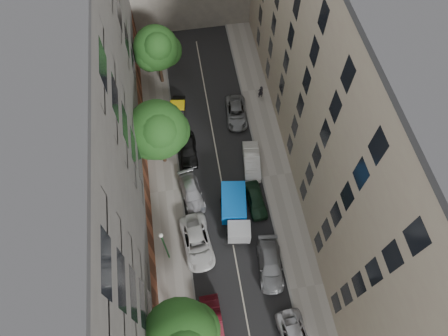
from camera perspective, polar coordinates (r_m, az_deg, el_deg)
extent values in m
plane|color=#4C4C49|center=(38.99, -0.29, -2.22)|extent=(120.00, 120.00, 0.00)
cube|color=black|center=(38.98, -0.29, -2.22)|extent=(8.00, 44.00, 0.02)
cube|color=gray|center=(38.93, -8.33, -3.31)|extent=(3.00, 44.00, 0.15)
cube|color=gray|center=(39.69, 7.57, -1.02)|extent=(3.00, 44.00, 0.15)
cube|color=#514E4C|center=(31.47, -20.61, 3.47)|extent=(8.00, 44.00, 20.00)
cube|color=tan|center=(33.30, 18.88, 8.61)|extent=(8.00, 44.00, 20.00)
cube|color=black|center=(36.94, 1.58, -6.92)|extent=(2.83, 5.58, 0.30)
cube|color=#A5A7AA|center=(35.44, 2.15, -9.13)|extent=(2.19, 1.85, 1.68)
cube|color=blue|center=(36.34, 1.37, -5.01)|extent=(2.67, 3.84, 1.78)
cylinder|color=black|center=(36.32, 0.62, -9.92)|extent=(0.28, 0.83, 0.83)
cylinder|color=black|center=(36.49, 3.57, -9.45)|extent=(0.28, 0.83, 0.83)
cylinder|color=black|center=(37.61, -0.26, -5.02)|extent=(0.28, 0.83, 0.83)
cylinder|color=black|center=(37.78, 2.56, -4.60)|extent=(0.28, 0.83, 0.83)
imported|color=#4B0F17|center=(34.22, -1.63, -21.36)|extent=(1.67, 4.54, 1.49)
imported|color=silver|center=(35.91, -3.89, -10.52)|extent=(2.92, 5.56, 1.49)
imported|color=#B4B3B8|center=(37.94, -4.65, -3.51)|extent=(2.51, 4.77, 1.32)
imported|color=black|center=(40.25, -5.14, 2.64)|extent=(1.82, 4.31, 1.45)
imported|color=black|center=(43.25, -6.55, 8.06)|extent=(1.94, 4.08, 1.29)
imported|color=slate|center=(35.48, 6.63, -13.55)|extent=(2.51, 5.09, 1.42)
imported|color=black|center=(37.56, 4.57, -4.60)|extent=(1.82, 4.08, 1.36)
imported|color=silver|center=(39.47, 3.96, 0.98)|extent=(2.03, 4.59, 1.47)
imported|color=slate|center=(42.87, 1.76, 7.89)|extent=(2.55, 4.79, 1.28)
sphere|color=#1E4C19|center=(29.80, -4.45, -22.11)|extent=(3.84, 3.84, 3.84)
cylinder|color=#382619|center=(39.46, -8.67, 2.06)|extent=(0.36, 0.36, 2.57)
cylinder|color=#382619|center=(37.63, -9.11, 3.82)|extent=(0.24, 0.24, 1.84)
sphere|color=#1E4C19|center=(36.16, -9.51, 5.40)|extent=(5.45, 5.45, 5.45)
sphere|color=#1E4C19|center=(37.06, -7.98, 5.32)|extent=(4.09, 4.09, 4.09)
sphere|color=#1E4C19|center=(36.34, -10.42, 4.13)|extent=(3.82, 3.82, 3.82)
sphere|color=#1E4C19|center=(34.91, -9.30, 5.29)|extent=(3.54, 3.54, 3.54)
cylinder|color=#382619|center=(46.04, -8.98, 13.20)|extent=(0.36, 0.36, 2.40)
cylinder|color=#382619|center=(44.57, -9.35, 14.99)|extent=(0.24, 0.24, 1.71)
sphere|color=#1E4C19|center=(43.42, -9.68, 16.54)|extent=(4.68, 4.68, 4.68)
sphere|color=#1E4C19|center=(44.24, -8.36, 16.31)|extent=(3.51, 3.51, 3.51)
sphere|color=#1E4C19|center=(43.42, -10.47, 15.49)|extent=(3.27, 3.27, 3.27)
sphere|color=#1E4C19|center=(42.22, -9.50, 16.72)|extent=(3.04, 3.04, 3.04)
cylinder|color=#1B6028|center=(33.80, -8.36, -11.14)|extent=(0.14, 0.14, 5.41)
sphere|color=silver|center=(31.20, -9.02, -9.49)|extent=(0.36, 0.36, 0.36)
imported|color=black|center=(44.40, 5.26, 10.80)|extent=(0.68, 0.52, 1.69)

